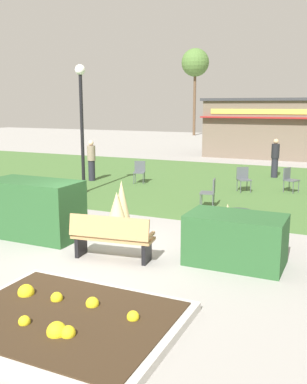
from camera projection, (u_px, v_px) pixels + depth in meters
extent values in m
plane|color=#999691|center=(103.00, 253.00, 9.27)|extent=(80.00, 80.00, 0.00)
cube|color=#446B33|center=(222.00, 183.00, 17.47)|extent=(36.00, 12.00, 0.01)
cube|color=beige|center=(66.00, 321.00, 6.21)|extent=(3.22, 2.53, 0.14)
cube|color=#382819|center=(66.00, 317.00, 6.20)|extent=(2.98, 2.29, 0.04)
sphere|color=yellow|center=(92.00, 304.00, 6.50)|extent=(0.20, 0.20, 0.20)
sphere|color=yellow|center=(57.00, 332.00, 5.70)|extent=(0.27, 0.27, 0.27)
sphere|color=yellow|center=(68.00, 333.00, 5.66)|extent=(0.20, 0.20, 0.20)
sphere|color=yellow|center=(57.00, 298.00, 6.69)|extent=(0.19, 0.19, 0.19)
sphere|color=yellow|center=(133.00, 317.00, 6.09)|extent=(0.18, 0.18, 0.18)
sphere|color=yellow|center=(26.00, 292.00, 6.89)|extent=(0.26, 0.26, 0.26)
sphere|color=yellow|center=(24.00, 322.00, 5.96)|extent=(0.17, 0.17, 0.17)
cube|color=tan|center=(113.00, 238.00, 8.87)|extent=(1.75, 0.71, 0.06)
cube|color=tan|center=(108.00, 227.00, 8.61)|extent=(1.70, 0.35, 0.44)
cube|color=black|center=(81.00, 245.00, 9.13)|extent=(0.14, 0.45, 0.45)
cube|color=black|center=(147.00, 251.00, 8.71)|extent=(0.14, 0.45, 0.45)
cube|color=tan|center=(77.00, 229.00, 9.08)|extent=(0.12, 0.44, 0.06)
cube|color=tan|center=(150.00, 235.00, 8.62)|extent=(0.12, 0.44, 0.06)
cube|color=#28562B|center=(34.00, 209.00, 10.31)|extent=(2.27, 1.10, 1.38)
cube|color=#28562B|center=(236.00, 239.00, 8.57)|extent=(1.91, 1.10, 1.01)
cone|color=#D1BC7F|center=(117.00, 213.00, 10.56)|extent=(0.68, 0.68, 1.05)
cone|color=#D1BC7F|center=(227.00, 224.00, 9.76)|extent=(0.61, 0.61, 0.96)
cone|color=#D1BC7F|center=(122.00, 206.00, 10.69)|extent=(0.56, 0.56, 1.32)
cylinder|color=black|center=(84.00, 190.00, 15.73)|extent=(0.22, 0.22, 0.20)
cylinder|color=black|center=(82.00, 135.00, 15.34)|extent=(0.12, 0.12, 4.16)
sphere|color=white|center=(80.00, 70.00, 14.89)|extent=(0.36, 0.36, 0.36)
cylinder|color=#2D4233|center=(239.00, 230.00, 9.42)|extent=(0.52, 0.52, 0.89)
cube|color=#6B5B4C|center=(295.00, 129.00, 26.16)|extent=(10.17, 4.81, 3.35)
cube|color=#333338|center=(297.00, 100.00, 25.81)|extent=(10.47, 5.11, 0.16)
cube|color=maroon|center=(290.00, 118.00, 23.71)|extent=(10.27, 0.36, 0.08)
cube|color=#D8CC4C|center=(291.00, 112.00, 23.79)|extent=(9.15, 0.04, 0.28)
cube|color=#4C5156|center=(244.00, 180.00, 15.72)|extent=(0.61, 0.61, 0.04)
cube|color=#4C5156|center=(242.00, 173.00, 15.87)|extent=(0.39, 0.27, 0.44)
cylinder|color=#4C5156|center=(241.00, 187.00, 15.55)|extent=(0.03, 0.03, 0.45)
cylinder|color=#4C5156|center=(251.00, 187.00, 15.61)|extent=(0.03, 0.03, 0.45)
cylinder|color=#4C5156|center=(237.00, 185.00, 15.92)|extent=(0.03, 0.03, 0.45)
cylinder|color=#4C5156|center=(247.00, 185.00, 15.98)|extent=(0.03, 0.03, 0.45)
cube|color=#4C5156|center=(207.00, 193.00, 13.40)|extent=(0.52, 0.52, 0.04)
cube|color=#4C5156|center=(214.00, 186.00, 13.31)|extent=(0.13, 0.44, 0.44)
cylinder|color=#4C5156|center=(202.00, 198.00, 13.67)|extent=(0.03, 0.03, 0.45)
cylinder|color=#4C5156|center=(200.00, 201.00, 13.31)|extent=(0.03, 0.03, 0.45)
cylinder|color=#4C5156|center=(214.00, 199.00, 13.58)|extent=(0.03, 0.03, 0.45)
cylinder|color=#4C5156|center=(213.00, 201.00, 13.22)|extent=(0.03, 0.03, 0.45)
cube|color=#4C5156|center=(139.00, 172.00, 17.42)|extent=(0.55, 0.55, 0.04)
cube|color=#4C5156|center=(140.00, 166.00, 17.57)|extent=(0.43, 0.17, 0.44)
cylinder|color=#4C5156|center=(134.00, 179.00, 17.31)|extent=(0.03, 0.03, 0.45)
cylinder|color=#4C5156|center=(143.00, 179.00, 17.26)|extent=(0.03, 0.03, 0.45)
cylinder|color=#4C5156|center=(135.00, 177.00, 17.68)|extent=(0.03, 0.03, 0.45)
cylinder|color=#4C5156|center=(145.00, 177.00, 17.63)|extent=(0.03, 0.03, 0.45)
cube|color=#4C5156|center=(292.00, 180.00, 15.62)|extent=(0.57, 0.57, 0.04)
cube|color=#4C5156|center=(287.00, 174.00, 15.72)|extent=(0.21, 0.42, 0.44)
cylinder|color=#4C5156|center=(293.00, 188.00, 15.40)|extent=(0.03, 0.03, 0.45)
cylinder|color=#4C5156|center=(299.00, 186.00, 15.65)|extent=(0.03, 0.03, 0.45)
cylinder|color=#4C5156|center=(284.00, 186.00, 15.67)|extent=(0.03, 0.03, 0.45)
cylinder|color=#4C5156|center=(289.00, 185.00, 15.92)|extent=(0.03, 0.03, 0.45)
cylinder|color=#23232D|center=(92.00, 171.00, 18.09)|extent=(0.28, 0.28, 0.85)
cylinder|color=gray|center=(91.00, 153.00, 17.95)|extent=(0.34, 0.34, 0.62)
sphere|color=beige|center=(91.00, 143.00, 17.86)|extent=(0.22, 0.22, 0.22)
cylinder|color=#23232D|center=(275.00, 168.00, 18.87)|extent=(0.28, 0.28, 0.85)
cylinder|color=black|center=(275.00, 151.00, 18.73)|extent=(0.34, 0.34, 0.62)
sphere|color=tan|center=(276.00, 141.00, 18.64)|extent=(0.22, 0.22, 0.22)
cube|color=silver|center=(256.00, 136.00, 36.37)|extent=(4.27, 1.98, 0.60)
cube|color=black|center=(254.00, 131.00, 36.34)|extent=(2.38, 1.68, 0.44)
cylinder|color=black|center=(273.00, 138.00, 36.76)|extent=(0.65, 0.25, 0.64)
cylinder|color=black|center=(270.00, 140.00, 35.09)|extent=(0.65, 0.25, 0.64)
cylinder|color=black|center=(242.00, 138.00, 37.73)|extent=(0.65, 0.25, 0.64)
cylinder|color=black|center=(238.00, 139.00, 36.06)|extent=(0.65, 0.25, 0.64)
cylinder|color=black|center=(306.00, 139.00, 35.68)|extent=(0.65, 0.26, 0.64)
cylinder|color=black|center=(302.00, 141.00, 34.09)|extent=(0.65, 0.26, 0.64)
cylinder|color=brown|center=(194.00, 105.00, 44.62)|extent=(0.28, 0.28, 6.24)
sphere|color=#4C7233|center=(195.00, 62.00, 43.78)|extent=(2.80, 2.80, 2.80)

